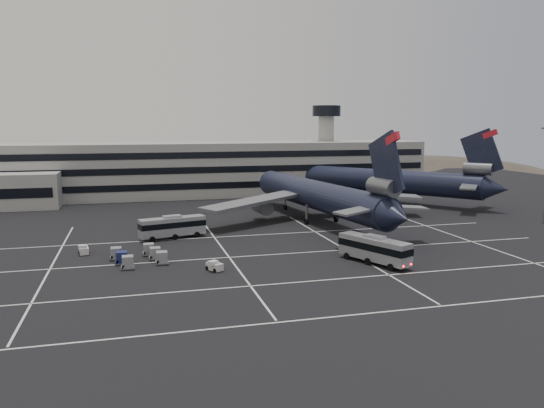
{
  "coord_description": "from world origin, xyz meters",
  "views": [
    {
      "loc": [
        -19.11,
        -69.05,
        19.05
      ],
      "look_at": [
        4.61,
        19.92,
        5.0
      ],
      "focal_mm": 35.0,
      "sensor_mm": 36.0,
      "label": 1
    }
  ],
  "objects_px": {
    "trijet_main": "(318,195)",
    "bus_far": "(172,226)",
    "tug_a": "(84,250)",
    "bus_near": "(374,248)",
    "uld_cluster": "(139,256)"
  },
  "relations": [
    {
      "from": "bus_far",
      "to": "tug_a",
      "type": "distance_m",
      "value": 15.6
    },
    {
      "from": "trijet_main",
      "to": "bus_near",
      "type": "relative_size",
      "value": 5.16
    },
    {
      "from": "trijet_main",
      "to": "bus_near",
      "type": "bearing_deg",
      "value": -102.97
    },
    {
      "from": "trijet_main",
      "to": "bus_far",
      "type": "distance_m",
      "value": 29.84
    },
    {
      "from": "trijet_main",
      "to": "bus_far",
      "type": "xyz_separation_m",
      "value": [
        -28.58,
        -8.0,
        -3.12
      ]
    },
    {
      "from": "uld_cluster",
      "to": "tug_a",
      "type": "bearing_deg",
      "value": 140.53
    },
    {
      "from": "bus_far",
      "to": "uld_cluster",
      "type": "xyz_separation_m",
      "value": [
        -5.73,
        -14.1,
        -1.28
      ]
    },
    {
      "from": "trijet_main",
      "to": "uld_cluster",
      "type": "height_order",
      "value": "trijet_main"
    },
    {
      "from": "bus_far",
      "to": "uld_cluster",
      "type": "distance_m",
      "value": 15.28
    },
    {
      "from": "bus_far",
      "to": "tug_a",
      "type": "relative_size",
      "value": 4.51
    },
    {
      "from": "bus_far",
      "to": "uld_cluster",
      "type": "relative_size",
      "value": 1.23
    },
    {
      "from": "bus_near",
      "to": "uld_cluster",
      "type": "xyz_separation_m",
      "value": [
        -31.2,
        9.21,
        -1.29
      ]
    },
    {
      "from": "bus_far",
      "to": "tug_a",
      "type": "height_order",
      "value": "bus_far"
    },
    {
      "from": "trijet_main",
      "to": "uld_cluster",
      "type": "relative_size",
      "value": 6.26
    },
    {
      "from": "trijet_main",
      "to": "tug_a",
      "type": "bearing_deg",
      "value": -166.79
    }
  ]
}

